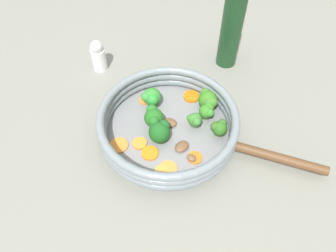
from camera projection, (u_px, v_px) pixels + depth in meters
The scene contains 26 objects.
ground_plane at pixel (168, 134), 0.76m from camera, with size 4.00×4.00×0.00m, color gray.
skillet at pixel (168, 132), 0.75m from camera, with size 0.29×0.29×0.02m, color gray.
skillet_rim_wall at pixel (168, 122), 0.72m from camera, with size 0.31×0.31×0.06m.
skillet_handle at pixel (279, 158), 0.69m from camera, with size 0.02×0.02×0.20m, color brown.
skillet_rivet_left at pixel (225, 156), 0.70m from camera, with size 0.01×0.01×0.01m, color gray.
skillet_rivet_right at pixel (230, 135), 0.73m from camera, with size 0.01×0.01×0.01m, color gray.
carrot_slice_0 at pixel (195, 158), 0.70m from camera, with size 0.03×0.03×0.00m, color orange.
carrot_slice_1 at pixel (145, 100), 0.80m from camera, with size 0.03×0.03×0.01m, color orange.
carrot_slice_2 at pixel (191, 96), 0.80m from camera, with size 0.04×0.04×0.01m, color orange.
carrot_slice_3 at pixel (168, 169), 0.68m from camera, with size 0.04×0.04×0.00m, color orange.
carrot_slice_4 at pixel (150, 153), 0.70m from camera, with size 0.04×0.04×0.00m, color orange.
carrot_slice_5 at pixel (140, 143), 0.72m from camera, with size 0.03×0.03×0.01m, color orange.
carrot_slice_6 at pixel (119, 145), 0.72m from camera, with size 0.04×0.04×0.00m, color orange.
carrot_slice_7 at pixel (162, 171), 0.68m from camera, with size 0.03×0.03×0.00m, color #F39739.
broccoli_floret_0 at pixel (207, 111), 0.74m from camera, with size 0.04×0.04×0.04m.
broccoli_floret_1 at pixel (160, 130), 0.71m from camera, with size 0.05×0.05×0.05m.
broccoli_floret_2 at pixel (219, 127), 0.72m from camera, with size 0.04×0.04×0.04m.
broccoli_floret_3 at pixel (195, 120), 0.73m from camera, with size 0.04×0.03×0.04m.
broccoli_floret_4 at pixel (152, 97), 0.77m from camera, with size 0.05×0.05×0.05m.
broccoli_floret_5 at pixel (153, 117), 0.72m from camera, with size 0.05×0.05×0.05m.
broccoli_floret_6 at pixel (208, 100), 0.76m from camera, with size 0.05×0.05×0.05m.
mushroom_piece_0 at pixel (192, 158), 0.69m from camera, with size 0.02×0.02×0.01m, color brown.
mushroom_piece_1 at pixel (182, 146), 0.71m from camera, with size 0.03×0.03×0.01m, color brown.
mushroom_piece_2 at pixel (169, 123), 0.75m from camera, with size 0.03×0.03×0.01m, color brown.
salt_shaker at pixel (98, 56), 0.86m from camera, with size 0.04×0.04×0.09m.
oil_bottle at pixel (232, 28), 0.82m from camera, with size 0.05×0.05×0.26m.
Camera 1 is at (0.26, -0.36, 0.61)m, focal length 35.00 mm.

